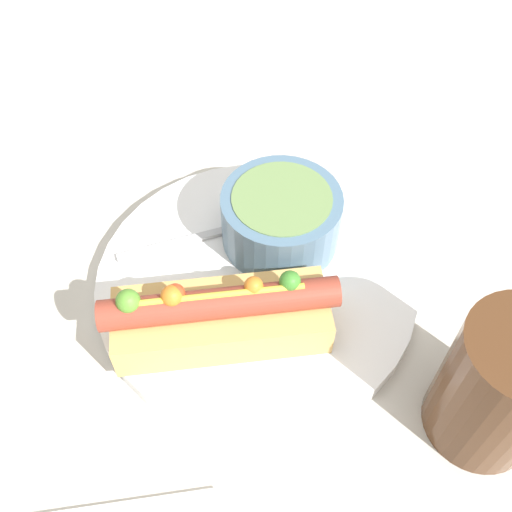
# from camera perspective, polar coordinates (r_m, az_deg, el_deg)

# --- Properties ---
(ground_plane) EXTENTS (4.00, 4.00, 0.00)m
(ground_plane) POSITION_cam_1_polar(r_m,az_deg,el_deg) (0.51, 0.00, -3.03)
(ground_plane) COLOR #BCB7AD
(dinner_plate) EXTENTS (0.27, 0.27, 0.02)m
(dinner_plate) POSITION_cam_1_polar(r_m,az_deg,el_deg) (0.50, 0.00, -2.52)
(dinner_plate) COLOR white
(dinner_plate) RESTS_ON ground_plane
(hot_dog) EXTENTS (0.17, 0.14, 0.06)m
(hot_dog) POSITION_cam_1_polar(r_m,az_deg,el_deg) (0.45, -3.93, -5.41)
(hot_dog) COLOR tan
(hot_dog) RESTS_ON dinner_plate
(soup_bowl) EXTENTS (0.10, 0.10, 0.05)m
(soup_bowl) POSITION_cam_1_polar(r_m,az_deg,el_deg) (0.50, 2.75, 3.67)
(soup_bowl) COLOR slate
(soup_bowl) RESTS_ON dinner_plate
(spoon) EXTENTS (0.11, 0.11, 0.01)m
(spoon) POSITION_cam_1_polar(r_m,az_deg,el_deg) (0.52, -2.40, 2.43)
(spoon) COLOR #B7B7BC
(spoon) RESTS_ON dinner_plate
(drinking_glass) EXTENTS (0.08, 0.08, 0.11)m
(drinking_glass) POSITION_cam_1_polar(r_m,az_deg,el_deg) (0.43, 22.26, -11.49)
(drinking_glass) COLOR #4C2D19
(drinking_glass) RESTS_ON ground_plane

